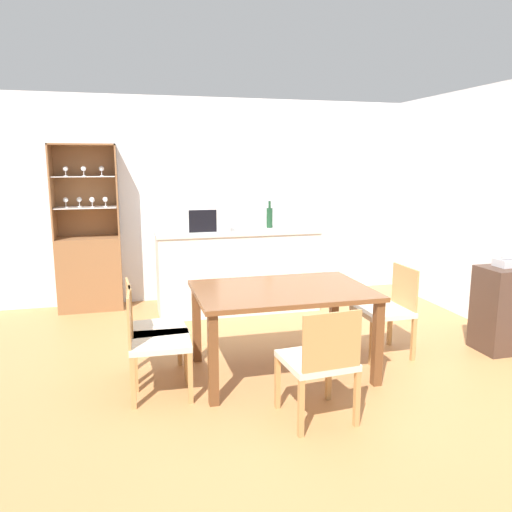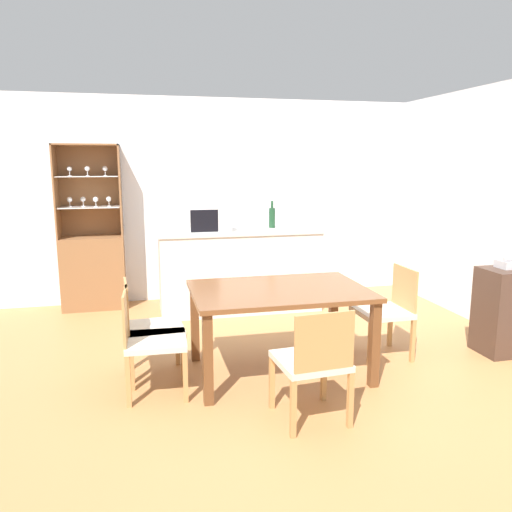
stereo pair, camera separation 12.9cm
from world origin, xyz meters
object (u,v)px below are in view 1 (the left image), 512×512
object	(u,v)px
dining_chair_head_near	(319,361)
dining_table	(282,299)
dining_chair_side_left_near	(154,341)
display_cabinet	(89,261)
microwave	(206,219)
wine_bottle	(270,217)
telephone	(507,262)
dining_chair_side_left_far	(152,329)
dining_chair_side_right_far	(387,309)
side_cabinet	(508,309)

from	to	relation	value
dining_chair_head_near	dining_table	bearing A→B (deg)	85.74
dining_chair_side_left_near	dining_chair_head_near	bearing A→B (deg)	59.82
dining_table	display_cabinet	bearing A→B (deg)	125.03
microwave	wine_bottle	distance (m)	0.82
display_cabinet	telephone	bearing A→B (deg)	-31.73
dining_chair_side_left_far	microwave	bearing A→B (deg)	153.72
dining_chair_side_left_far	telephone	bearing A→B (deg)	83.97
dining_chair_head_near	wine_bottle	world-z (taller)	wine_bottle
dining_table	microwave	size ratio (longest dim) A/B	2.96
telephone	dining_chair_head_near	bearing A→B (deg)	-159.42
display_cabinet	dining_chair_side_left_near	distance (m)	2.60
display_cabinet	microwave	world-z (taller)	display_cabinet
microwave	telephone	xyz separation A→B (m)	(2.51, -1.88, -0.27)
display_cabinet	dining_table	bearing A→B (deg)	-54.97
dining_table	telephone	bearing A→B (deg)	-0.17
dining_chair_side_left_near	dining_table	bearing A→B (deg)	100.41
display_cabinet	wine_bottle	distance (m)	2.23
dining_chair_head_near	microwave	distance (m)	2.80
display_cabinet	dining_chair_head_near	size ratio (longest dim) A/B	2.39
microwave	display_cabinet	bearing A→B (deg)	159.29
dining_chair_side_left_far	dining_chair_head_near	world-z (taller)	same
dining_chair_head_near	wine_bottle	distance (m)	2.96
microwave	telephone	world-z (taller)	microwave
dining_table	wine_bottle	distance (m)	2.12
dining_chair_side_left_far	dining_chair_head_near	size ratio (longest dim) A/B	1.00
dining_chair_side_left_near	microwave	world-z (taller)	microwave
wine_bottle	dining_chair_side_right_far	bearing A→B (deg)	-72.86
dining_table	dining_chair_head_near	xyz separation A→B (m)	(0.00, -0.83, -0.21)
wine_bottle	side_cabinet	xyz separation A→B (m)	(1.73, -2.06, -0.70)
dining_table	side_cabinet	world-z (taller)	side_cabinet
dining_chair_side_left_far	wine_bottle	world-z (taller)	wine_bottle
dining_table	dining_chair_side_left_far	size ratio (longest dim) A/B	1.75
display_cabinet	microwave	xyz separation A→B (m)	(1.34, -0.51, 0.52)
dining_table	telephone	distance (m)	2.20
dining_chair_side_left_near	side_cabinet	xyz separation A→B (m)	(3.26, 0.10, -0.03)
display_cabinet	microwave	bearing A→B (deg)	-20.71
microwave	dining_chair_side_left_far	bearing A→B (deg)	-112.91
dining_chair_head_near	dining_chair_side_left_near	size ratio (longest dim) A/B	1.00
side_cabinet	wine_bottle	bearing A→B (deg)	130.09
dining_chair_side_left_near	telephone	xyz separation A→B (m)	(3.24, 0.14, 0.41)
display_cabinet	dining_chair_side_left_near	xyz separation A→B (m)	(0.61, -2.52, -0.16)
dining_chair_side_left_near	side_cabinet	world-z (taller)	dining_chair_side_left_near
display_cabinet	side_cabinet	distance (m)	4.57
dining_table	dining_chair_head_near	world-z (taller)	dining_chair_head_near
dining_table	wine_bottle	size ratio (longest dim) A/B	4.39
display_cabinet	side_cabinet	world-z (taller)	display_cabinet
microwave	dining_chair_side_right_far	bearing A→B (deg)	-51.29
dining_chair_head_near	dining_chair_side_left_far	bearing A→B (deg)	132.99
dining_table	side_cabinet	xyz separation A→B (m)	(2.21, -0.04, -0.24)
dining_chair_side_left_far	side_cabinet	bearing A→B (deg)	83.40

